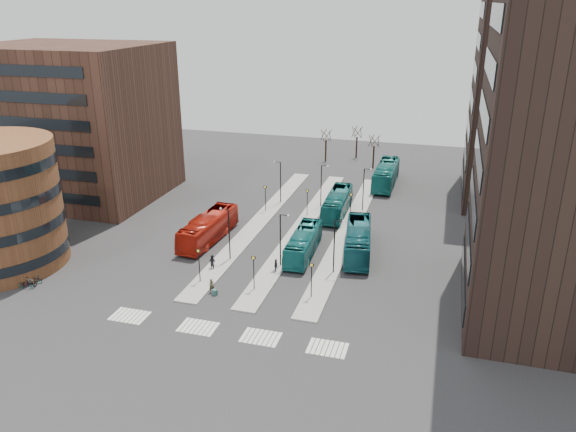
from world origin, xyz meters
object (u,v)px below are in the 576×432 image
(commuter_c, at_px, (300,263))
(bicycle_far, at_px, (35,279))
(red_bus, at_px, (208,228))
(teal_bus_b, at_px, (337,203))
(teal_bus_a, at_px, (303,243))
(bicycle_mid, at_px, (30,282))
(traveller, at_px, (212,286))
(commuter_b, at_px, (276,266))
(suitcase, at_px, (215,292))
(bicycle_near, at_px, (26,284))
(teal_bus_c, at_px, (358,240))
(commuter_a, at_px, (212,262))
(teal_bus_d, at_px, (386,174))

(commuter_c, relative_size, bicycle_far, 0.89)
(red_bus, relative_size, teal_bus_b, 1.05)
(teal_bus_a, xyz_separation_m, bicycle_mid, (-25.28, -15.24, -0.98))
(teal_bus_b, height_order, traveller, teal_bus_b)
(commuter_b, relative_size, bicycle_far, 0.95)
(suitcase, xyz_separation_m, commuter_c, (6.75, 7.96, 0.43))
(commuter_b, bearing_deg, commuter_c, -82.30)
(red_bus, bearing_deg, bicycle_near, -124.98)
(suitcase, height_order, bicycle_far, bicycle_far)
(teal_bus_c, bearing_deg, commuter_b, -144.19)
(teal_bus_c, relative_size, commuter_a, 7.15)
(commuter_a, distance_m, bicycle_near, 19.10)
(traveller, height_order, commuter_b, commuter_b)
(commuter_a, height_order, commuter_c, commuter_a)
(teal_bus_c, height_order, teal_bus_d, teal_bus_d)
(teal_bus_b, height_order, teal_bus_d, teal_bus_d)
(red_bus, height_order, bicycle_mid, red_bus)
(red_bus, distance_m, commuter_a, 8.04)
(teal_bus_b, relative_size, bicycle_mid, 7.05)
(teal_bus_a, relative_size, bicycle_mid, 6.53)
(teal_bus_d, relative_size, bicycle_mid, 7.88)
(teal_bus_c, distance_m, commuter_c, 8.07)
(traveller, height_order, commuter_a, commuter_a)
(red_bus, bearing_deg, traveller, -62.14)
(red_bus, relative_size, bicycle_far, 7.23)
(teal_bus_c, relative_size, bicycle_mid, 7.39)
(teal_bus_d, xyz_separation_m, bicycle_mid, (-31.29, -44.41, -1.28))
(suitcase, bearing_deg, teal_bus_a, 86.76)
(bicycle_near, bearing_deg, bicycle_far, -6.51)
(bicycle_far, bearing_deg, teal_bus_d, -41.23)
(teal_bus_c, bearing_deg, suitcase, -138.95)
(traveller, relative_size, bicycle_far, 0.91)
(suitcase, height_order, bicycle_mid, bicycle_mid)
(bicycle_far, bearing_deg, commuter_a, -69.28)
(teal_bus_a, distance_m, commuter_c, 3.89)
(red_bus, xyz_separation_m, commuter_a, (3.55, -7.17, -0.82))
(suitcase, bearing_deg, teal_bus_b, 98.72)
(teal_bus_b, distance_m, bicycle_near, 39.94)
(suitcase, xyz_separation_m, teal_bus_c, (12.15, 13.90, 1.36))
(teal_bus_b, height_order, commuter_b, teal_bus_b)
(teal_bus_d, distance_m, commuter_a, 38.42)
(commuter_a, bearing_deg, traveller, 124.10)
(teal_bus_b, bearing_deg, bicycle_mid, -133.61)
(red_bus, xyz_separation_m, teal_bus_a, (12.25, -0.86, -0.19))
(teal_bus_b, distance_m, teal_bus_c, 12.95)
(teal_bus_b, relative_size, commuter_b, 7.24)
(commuter_a, height_order, bicycle_far, commuter_a)
(bicycle_mid, bearing_deg, teal_bus_a, -60.07)
(commuter_b, distance_m, bicycle_far, 25.33)
(bicycle_mid, bearing_deg, teal_bus_c, -62.05)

